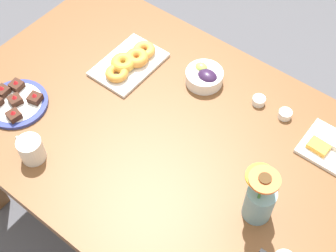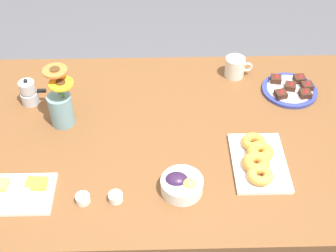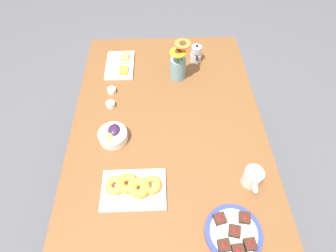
{
  "view_description": "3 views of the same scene",
  "coord_description": "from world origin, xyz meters",
  "px_view_note": "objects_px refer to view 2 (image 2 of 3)",
  "views": [
    {
      "loc": [
        -0.58,
        0.75,
        2.07
      ],
      "look_at": [
        0.0,
        0.0,
        0.78
      ],
      "focal_mm": 50.0,
      "sensor_mm": 36.0,
      "label": 1
    },
    {
      "loc": [
        -0.03,
        -1.27,
        1.97
      ],
      "look_at": [
        0.0,
        0.0,
        0.78
      ],
      "focal_mm": 50.0,
      "sensor_mm": 36.0,
      "label": 2
    },
    {
      "loc": [
        0.79,
        -0.03,
        1.83
      ],
      "look_at": [
        0.0,
        0.0,
        0.78
      ],
      "focal_mm": 28.0,
      "sensor_mm": 36.0,
      "label": 3
    }
  ],
  "objects_px": {
    "coffee_mug": "(235,67)",
    "dessert_plate": "(290,89)",
    "grape_bowl": "(181,184)",
    "jam_cup_honey": "(116,197)",
    "jam_cup_berry": "(83,198)",
    "flower_vase": "(61,106)",
    "croissant_platter": "(258,160)",
    "cheese_platter": "(15,193)",
    "moka_pot": "(29,93)",
    "dining_table": "(168,149)"
  },
  "relations": [
    {
      "from": "coffee_mug",
      "to": "dessert_plate",
      "type": "height_order",
      "value": "coffee_mug"
    },
    {
      "from": "grape_bowl",
      "to": "jam_cup_honey",
      "type": "height_order",
      "value": "grape_bowl"
    },
    {
      "from": "coffee_mug",
      "to": "grape_bowl",
      "type": "distance_m",
      "value": 0.68
    },
    {
      "from": "dessert_plate",
      "to": "jam_cup_honey",
      "type": "bearing_deg",
      "value": -141.65
    },
    {
      "from": "jam_cup_berry",
      "to": "flower_vase",
      "type": "bearing_deg",
      "value": 106.7
    },
    {
      "from": "croissant_platter",
      "to": "flower_vase",
      "type": "height_order",
      "value": "flower_vase"
    },
    {
      "from": "croissant_platter",
      "to": "jam_cup_berry",
      "type": "distance_m",
      "value": 0.62
    },
    {
      "from": "cheese_platter",
      "to": "grape_bowl",
      "type": "bearing_deg",
      "value": 0.75
    },
    {
      "from": "dessert_plate",
      "to": "flower_vase",
      "type": "height_order",
      "value": "flower_vase"
    },
    {
      "from": "jam_cup_berry",
      "to": "coffee_mug",
      "type": "bearing_deg",
      "value": 48.92
    },
    {
      "from": "moka_pot",
      "to": "flower_vase",
      "type": "bearing_deg",
      "value": -39.04
    },
    {
      "from": "dining_table",
      "to": "cheese_platter",
      "type": "height_order",
      "value": "cheese_platter"
    },
    {
      "from": "croissant_platter",
      "to": "jam_cup_berry",
      "type": "height_order",
      "value": "croissant_platter"
    },
    {
      "from": "croissant_platter",
      "to": "jam_cup_honey",
      "type": "height_order",
      "value": "croissant_platter"
    },
    {
      "from": "dining_table",
      "to": "dessert_plate",
      "type": "height_order",
      "value": "dessert_plate"
    },
    {
      "from": "jam_cup_honey",
      "to": "flower_vase",
      "type": "height_order",
      "value": "flower_vase"
    },
    {
      "from": "dining_table",
      "to": "jam_cup_honey",
      "type": "xyz_separation_m",
      "value": [
        -0.18,
        -0.31,
        0.1
      ]
    },
    {
      "from": "coffee_mug",
      "to": "cheese_platter",
      "type": "bearing_deg",
      "value": -141.85
    },
    {
      "from": "flower_vase",
      "to": "grape_bowl",
      "type": "bearing_deg",
      "value": -38.22
    },
    {
      "from": "dining_table",
      "to": "jam_cup_berry",
      "type": "height_order",
      "value": "jam_cup_berry"
    },
    {
      "from": "coffee_mug",
      "to": "flower_vase",
      "type": "bearing_deg",
      "value": -158.02
    },
    {
      "from": "flower_vase",
      "to": "moka_pot",
      "type": "xyz_separation_m",
      "value": [
        -0.15,
        0.12,
        -0.03
      ]
    },
    {
      "from": "coffee_mug",
      "to": "jam_cup_honey",
      "type": "distance_m",
      "value": 0.82
    },
    {
      "from": "coffee_mug",
      "to": "grape_bowl",
      "type": "height_order",
      "value": "coffee_mug"
    },
    {
      "from": "jam_cup_berry",
      "to": "moka_pot",
      "type": "height_order",
      "value": "moka_pot"
    },
    {
      "from": "dining_table",
      "to": "cheese_platter",
      "type": "relative_size",
      "value": 6.15
    },
    {
      "from": "jam_cup_honey",
      "to": "jam_cup_berry",
      "type": "distance_m",
      "value": 0.11
    },
    {
      "from": "dessert_plate",
      "to": "flower_vase",
      "type": "bearing_deg",
      "value": -169.72
    },
    {
      "from": "dining_table",
      "to": "dessert_plate",
      "type": "distance_m",
      "value": 0.58
    },
    {
      "from": "grape_bowl",
      "to": "jam_cup_honey",
      "type": "relative_size",
      "value": 2.96
    },
    {
      "from": "cheese_platter",
      "to": "dessert_plate",
      "type": "height_order",
      "value": "dessert_plate"
    },
    {
      "from": "dining_table",
      "to": "moka_pot",
      "type": "xyz_separation_m",
      "value": [
        -0.55,
        0.2,
        0.13
      ]
    },
    {
      "from": "grape_bowl",
      "to": "croissant_platter",
      "type": "xyz_separation_m",
      "value": [
        0.27,
        0.11,
        -0.01
      ]
    },
    {
      "from": "dining_table",
      "to": "croissant_platter",
      "type": "xyz_separation_m",
      "value": [
        0.31,
        -0.16,
        0.11
      ]
    },
    {
      "from": "jam_cup_berry",
      "to": "dessert_plate",
      "type": "distance_m",
      "value": 0.97
    },
    {
      "from": "croissant_platter",
      "to": "dessert_plate",
      "type": "xyz_separation_m",
      "value": [
        0.2,
        0.4,
        -0.01
      ]
    },
    {
      "from": "grape_bowl",
      "to": "dining_table",
      "type": "bearing_deg",
      "value": 97.97
    },
    {
      "from": "jam_cup_berry",
      "to": "grape_bowl",
      "type": "bearing_deg",
      "value": 7.02
    },
    {
      "from": "flower_vase",
      "to": "moka_pot",
      "type": "height_order",
      "value": "flower_vase"
    },
    {
      "from": "coffee_mug",
      "to": "cheese_platter",
      "type": "xyz_separation_m",
      "value": [
        -0.81,
        -0.64,
        -0.03
      ]
    },
    {
      "from": "grape_bowl",
      "to": "moka_pot",
      "type": "distance_m",
      "value": 0.75
    },
    {
      "from": "dining_table",
      "to": "moka_pot",
      "type": "distance_m",
      "value": 0.6
    },
    {
      "from": "coffee_mug",
      "to": "flower_vase",
      "type": "distance_m",
      "value": 0.75
    },
    {
      "from": "dining_table",
      "to": "grape_bowl",
      "type": "bearing_deg",
      "value": -82.03
    },
    {
      "from": "jam_cup_berry",
      "to": "jam_cup_honey",
      "type": "bearing_deg",
      "value": 1.98
    },
    {
      "from": "flower_vase",
      "to": "cheese_platter",
      "type": "bearing_deg",
      "value": -107.4
    },
    {
      "from": "jam_cup_honey",
      "to": "dessert_plate",
      "type": "distance_m",
      "value": 0.89
    },
    {
      "from": "croissant_platter",
      "to": "jam_cup_berry",
      "type": "relative_size",
      "value": 5.83
    },
    {
      "from": "coffee_mug",
      "to": "jam_cup_berry",
      "type": "xyz_separation_m",
      "value": [
        -0.58,
        -0.67,
        -0.03
      ]
    },
    {
      "from": "jam_cup_honey",
      "to": "flower_vase",
      "type": "relative_size",
      "value": 0.2
    }
  ]
}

